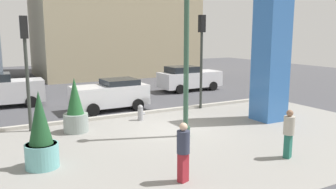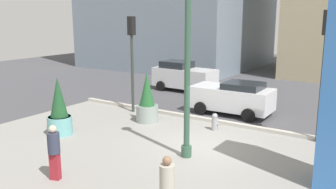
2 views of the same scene
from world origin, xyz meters
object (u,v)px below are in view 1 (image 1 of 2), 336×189
at_px(potted_plant_mid_plaza, 41,136).
at_px(car_passing_lane, 189,78).
at_px(art_pillar_blue, 271,59).
at_px(pedestrian_on_sidewalk, 183,149).
at_px(traffic_light_corner, 201,47).
at_px(pedestrian_crossing, 289,132).
at_px(potted_plant_by_pillar, 75,110).
at_px(fire_hydrant, 140,113).
at_px(car_curb_east, 4,90).
at_px(lamp_post, 186,63).
at_px(traffic_light_far_side, 26,55).
at_px(car_curb_west, 111,94).

bearing_deg(potted_plant_mid_plaza, car_passing_lane, 41.33).
height_order(art_pillar_blue, pedestrian_on_sidewalk, art_pillar_blue).
xyz_separation_m(traffic_light_corner, car_passing_lane, (2.65, 5.46, -2.47)).
bearing_deg(traffic_light_corner, car_passing_lane, 64.13).
bearing_deg(pedestrian_crossing, art_pillar_blue, 52.58).
xyz_separation_m(traffic_light_corner, pedestrian_crossing, (-1.80, -7.83, -2.45)).
xyz_separation_m(potted_plant_by_pillar, potted_plant_mid_plaza, (-1.90, -3.45, 0.08)).
bearing_deg(potted_plant_mid_plaza, fire_hydrant, 38.07).
bearing_deg(car_passing_lane, potted_plant_by_pillar, -145.08).
bearing_deg(car_passing_lane, pedestrian_crossing, -108.50).
height_order(potted_plant_by_pillar, fire_hydrant, potted_plant_by_pillar).
bearing_deg(art_pillar_blue, traffic_light_corner, 110.69).
height_order(car_passing_lane, pedestrian_on_sidewalk, car_passing_lane).
bearing_deg(fire_hydrant, potted_plant_by_pillar, -170.57).
distance_m(fire_hydrant, car_curb_east, 8.44).
relative_size(lamp_post, art_pillar_blue, 1.03).
relative_size(lamp_post, pedestrian_crossing, 3.67).
relative_size(potted_plant_mid_plaza, fire_hydrant, 3.20).
height_order(traffic_light_far_side, car_curb_west, traffic_light_far_side).
bearing_deg(potted_plant_by_pillar, traffic_light_far_side, 148.08).
height_order(art_pillar_blue, potted_plant_mid_plaza, art_pillar_blue).
bearing_deg(pedestrian_on_sidewalk, art_pillar_blue, 29.90).
xyz_separation_m(lamp_post, potted_plant_by_pillar, (-3.69, 2.71, -1.99)).
bearing_deg(car_curb_east, traffic_light_far_side, -84.42).
xyz_separation_m(fire_hydrant, traffic_light_corner, (3.98, 0.86, 2.98)).
distance_m(car_curb_west, pedestrian_on_sidewalk, 9.91).
bearing_deg(fire_hydrant, lamp_post, -80.98).
height_order(traffic_light_far_side, car_curb_east, traffic_light_far_side).
bearing_deg(traffic_light_far_side, pedestrian_on_sidewalk, -68.11).
distance_m(car_curb_east, pedestrian_on_sidewalk, 13.87).
relative_size(art_pillar_blue, car_curb_east, 1.42).
bearing_deg(pedestrian_on_sidewalk, potted_plant_by_pillar, 101.80).
bearing_deg(traffic_light_far_side, art_pillar_blue, -18.00).
bearing_deg(fire_hydrant, pedestrian_crossing, -72.65).
bearing_deg(lamp_post, car_curb_east, 121.44).
bearing_deg(lamp_post, potted_plant_by_pillar, 143.68).
distance_m(potted_plant_by_pillar, car_curb_west, 4.35).
xyz_separation_m(traffic_light_far_side, car_passing_lane, (11.46, 5.82, -2.32)).
xyz_separation_m(art_pillar_blue, car_curb_east, (-10.78, 9.26, -1.97)).
xyz_separation_m(fire_hydrant, traffic_light_far_side, (-4.83, 0.50, 2.84)).
relative_size(car_passing_lane, pedestrian_on_sidewalk, 2.69).
bearing_deg(traffic_light_corner, car_curb_east, 149.22).
bearing_deg(pedestrian_on_sidewalk, potted_plant_mid_plaza, 137.56).
distance_m(car_curb_west, pedestrian_crossing, 10.19).
height_order(potted_plant_by_pillar, traffic_light_corner, traffic_light_corner).
bearing_deg(potted_plant_by_pillar, potted_plant_mid_plaza, -118.88).
bearing_deg(car_curb_west, pedestrian_crossing, -75.00).
xyz_separation_m(lamp_post, pedestrian_crossing, (1.66, -3.73, -2.01)).
height_order(lamp_post, traffic_light_corner, lamp_post).
bearing_deg(car_curb_east, potted_plant_by_pillar, -72.25).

